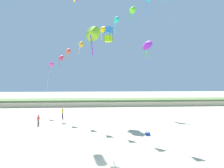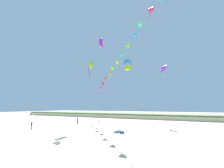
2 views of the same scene
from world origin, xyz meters
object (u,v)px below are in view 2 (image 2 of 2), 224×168
at_px(large_kite_low_lead, 89,65).
at_px(beach_cooler, 122,132).
at_px(person_mid_center, 77,120).
at_px(large_kite_mid_trail, 127,65).
at_px(person_near_left, 99,119).
at_px(large_kite_high_solo, 162,68).
at_px(large_kite_outer_drift, 101,43).
at_px(person_near_right, 32,125).

bearing_deg(large_kite_low_lead, beach_cooler, 0.66).
xyz_separation_m(large_kite_low_lead, beach_cooler, (6.66, 0.08, -11.91)).
distance_m(person_mid_center, large_kite_low_lead, 15.31).
bearing_deg(large_kite_mid_trail, beach_cooler, -72.98).
relative_size(person_near_left, large_kite_high_solo, 0.43).
relative_size(person_mid_center, large_kite_low_lead, 0.45).
bearing_deg(beach_cooler, person_near_left, 134.53).
distance_m(large_kite_mid_trail, beach_cooler, 20.15).
bearing_deg(large_kite_outer_drift, person_near_right, -117.13).
xyz_separation_m(person_near_right, large_kite_low_lead, (9.71, 4.15, 11.24)).
xyz_separation_m(person_near_left, person_mid_center, (-2.54, -5.76, -0.09)).
height_order(person_mid_center, beach_cooler, person_mid_center).
xyz_separation_m(person_mid_center, large_kite_high_solo, (18.85, 10.71, 13.36)).
height_order(person_near_right, beach_cooler, person_near_right).
bearing_deg(person_near_right, large_kite_mid_trail, 54.24).
xyz_separation_m(large_kite_mid_trail, beach_cooler, (3.97, -12.98, -14.89)).
bearing_deg(person_near_left, person_near_right, -104.28).
height_order(person_near_left, large_kite_outer_drift, large_kite_outer_drift).
xyz_separation_m(large_kite_mid_trail, large_kite_outer_drift, (-5.69, -4.14, 5.54)).
xyz_separation_m(large_kite_low_lead, large_kite_high_solo, (10.82, 17.37, 2.16)).
relative_size(person_near_left, person_near_right, 1.15).
relative_size(large_kite_low_lead, large_kite_outer_drift, 1.25).
xyz_separation_m(large_kite_high_solo, large_kite_outer_drift, (-13.83, -8.45, 6.36)).
distance_m(person_near_left, person_mid_center, 6.29).
height_order(person_near_right, large_kite_low_lead, large_kite_low_lead).
bearing_deg(person_near_right, large_kite_high_solo, 46.36).
height_order(person_near_right, person_mid_center, person_mid_center).
distance_m(person_near_left, large_kite_outer_drift, 20.09).
distance_m(person_near_right, large_kite_high_solo, 32.63).
distance_m(large_kite_high_solo, beach_cooler, 22.69).
relative_size(person_near_left, large_kite_low_lead, 0.49).
bearing_deg(large_kite_high_solo, large_kite_mid_trail, -152.06).
height_order(large_kite_mid_trail, large_kite_outer_drift, large_kite_outer_drift).
bearing_deg(large_kite_mid_trail, person_mid_center, -149.18).
bearing_deg(beach_cooler, large_kite_mid_trail, 107.02).
xyz_separation_m(person_near_left, large_kite_low_lead, (5.49, -12.42, 11.11)).
bearing_deg(large_kite_outer_drift, beach_cooler, -42.46).
bearing_deg(person_near_right, beach_cooler, 14.49).
xyz_separation_m(person_near_right, large_kite_outer_drift, (6.70, 13.07, 19.76)).
distance_m(person_near_right, person_mid_center, 10.95).
bearing_deg(large_kite_mid_trail, large_kite_low_lead, -101.63).
bearing_deg(beach_cooler, large_kite_outer_drift, 137.54).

